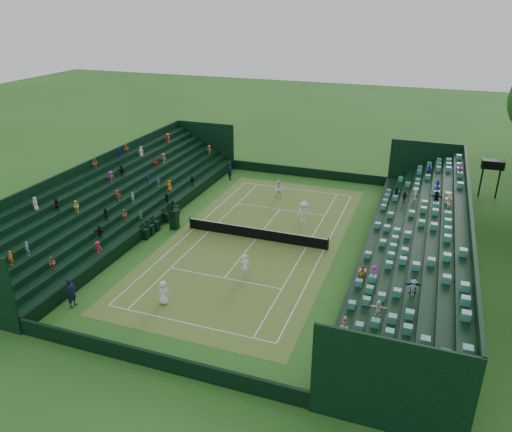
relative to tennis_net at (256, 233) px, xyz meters
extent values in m
plane|color=#275A1C|center=(0.00, 0.00, -0.53)|extent=(160.00, 160.00, 0.00)
cube|color=#367727|center=(0.00, 0.00, -0.52)|extent=(12.97, 26.77, 0.01)
cube|color=black|center=(0.00, 15.88, -0.03)|extent=(17.17, 0.20, 1.00)
cube|color=black|center=(0.00, -15.88, -0.03)|extent=(17.17, 0.20, 1.00)
cube|color=black|center=(8.48, 0.00, -0.03)|extent=(0.20, 31.77, 1.00)
cube|color=black|center=(-8.48, 0.00, -0.03)|extent=(0.20, 31.77, 1.00)
cube|color=black|center=(8.98, 0.00, -0.03)|extent=(0.80, 32.00, 1.00)
cube|color=black|center=(9.79, 0.00, 0.20)|extent=(0.80, 32.00, 1.45)
cube|color=black|center=(10.58, 0.00, 0.42)|extent=(0.80, 32.00, 1.90)
cube|color=black|center=(11.38, 0.00, 0.65)|extent=(0.80, 32.00, 2.35)
cube|color=black|center=(12.18, 0.00, 0.87)|extent=(0.80, 32.00, 2.80)
cube|color=black|center=(12.98, 0.00, 1.10)|extent=(0.80, 32.00, 3.25)
cube|color=black|center=(13.79, 0.00, 1.32)|extent=(0.80, 32.00, 3.70)
cube|color=black|center=(14.59, 0.00, 1.55)|extent=(0.80, 32.00, 4.15)
cube|color=black|center=(15.08, 0.00, 1.92)|extent=(0.20, 32.00, 4.90)
cube|color=black|center=(-8.98, 0.00, -0.03)|extent=(0.80, 32.00, 1.00)
cube|color=black|center=(-9.79, 0.00, 0.20)|extent=(0.80, 32.00, 1.45)
cube|color=black|center=(-10.58, 0.00, 0.42)|extent=(0.80, 32.00, 1.90)
cube|color=black|center=(-11.38, 0.00, 0.65)|extent=(0.80, 32.00, 2.35)
cube|color=black|center=(-12.18, 0.00, 0.87)|extent=(0.80, 32.00, 2.80)
cube|color=black|center=(-12.98, 0.00, 1.10)|extent=(0.80, 32.00, 3.25)
cube|color=black|center=(-13.79, 0.00, 1.32)|extent=(0.80, 32.00, 3.70)
cube|color=black|center=(-14.59, 0.00, 1.55)|extent=(0.80, 32.00, 4.15)
cube|color=black|center=(-15.08, 0.00, 1.92)|extent=(0.20, 32.00, 4.90)
cylinder|color=black|center=(-5.79, 0.00, 0.00)|extent=(0.10, 0.10, 1.06)
cylinder|color=black|center=(5.79, 0.00, 0.00)|extent=(0.10, 0.10, 1.06)
cube|color=black|center=(0.00, 0.00, -0.07)|extent=(11.57, 0.02, 0.86)
cube|color=white|center=(0.00, 0.00, 0.40)|extent=(11.57, 0.04, 0.07)
cylinder|color=black|center=(17.00, 16.00, 0.97)|extent=(0.16, 0.16, 3.00)
cylinder|color=black|center=(18.50, 16.00, 0.97)|extent=(0.16, 0.16, 3.00)
cube|color=black|center=(17.75, 16.00, 2.77)|extent=(2.00, 1.00, 0.80)
cube|color=black|center=(-6.99, -0.45, 0.27)|extent=(0.62, 0.62, 1.60)
cube|color=black|center=(-6.99, -0.45, 1.12)|extent=(0.80, 0.80, 0.09)
cube|color=black|center=(-7.30, -0.45, 1.43)|extent=(0.07, 0.80, 0.62)
imported|color=black|center=(-6.99, -0.45, 1.58)|extent=(0.40, 0.46, 0.83)
cube|color=black|center=(-8.26, -2.90, -0.10)|extent=(0.54, 0.54, 0.86)
cube|color=black|center=(-8.53, -2.90, 0.44)|extent=(0.06, 0.54, 0.54)
cube|color=black|center=(-8.26, -2.10, -0.10)|extent=(0.54, 0.54, 0.86)
cube|color=black|center=(-8.53, -2.10, 0.44)|extent=(0.06, 0.54, 0.54)
cube|color=black|center=(-8.26, -1.30, -0.10)|extent=(0.54, 0.54, 0.86)
cube|color=black|center=(-8.53, -1.30, 0.44)|extent=(0.06, 0.54, 0.54)
cube|color=black|center=(-8.26, 0.50, -0.10)|extent=(0.54, 0.54, 0.86)
cube|color=black|center=(-8.53, 0.50, 0.44)|extent=(0.06, 0.54, 0.54)
cube|color=black|center=(-8.26, 1.30, -0.10)|extent=(0.54, 0.54, 0.86)
cube|color=black|center=(-8.53, 1.30, 0.44)|extent=(0.06, 0.54, 0.54)
cube|color=black|center=(-8.26, 2.10, -0.10)|extent=(0.54, 0.54, 0.86)
cube|color=black|center=(-8.53, 2.10, 0.44)|extent=(0.06, 0.54, 0.54)
imported|color=white|center=(-2.33, -10.49, 0.27)|extent=(0.78, 0.51, 1.59)
imported|color=white|center=(1.35, -5.92, 0.39)|extent=(0.76, 0.59, 1.84)
imported|color=white|center=(-0.91, 8.98, 0.37)|extent=(0.99, 0.84, 1.79)
imported|color=white|center=(2.72, 4.35, 0.44)|extent=(1.43, 1.35, 1.93)
imported|color=black|center=(-7.31, 12.33, 0.39)|extent=(0.57, 0.75, 1.84)
imported|color=black|center=(-7.48, -12.65, 0.45)|extent=(0.48, 0.72, 1.96)
camera|label=1|loc=(12.00, -33.35, 17.05)|focal=35.00mm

